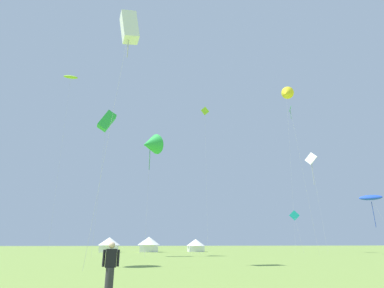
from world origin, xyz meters
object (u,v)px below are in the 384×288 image
(kite_white_box, at_px, (129,28))
(festival_tent_center, at_px, (149,244))
(kite_blue_parafoil, at_px, (371,198))
(person_spectator, at_px, (110,269))
(kite_green_box, at_px, (107,121))
(kite_yellow_delta, at_px, (286,93))
(kite_lime_diamond, at_px, (205,114))
(kite_white_diamond, at_px, (311,160))
(kite_lime_parafoil, at_px, (71,77))
(kite_cyan_diamond, at_px, (294,216))
(festival_tent_right, at_px, (196,245))
(festival_tent_left, at_px, (109,244))
(kite_green_delta, at_px, (150,144))
(kite_green_diamond, at_px, (292,117))

(kite_white_box, xyz_separation_m, festival_tent_center, (3.82, 40.23, -18.98))
(kite_blue_parafoil, height_order, person_spectator, kite_blue_parafoil)
(kite_green_box, distance_m, kite_yellow_delta, 44.49)
(kite_lime_diamond, bearing_deg, kite_white_diamond, -22.12)
(kite_yellow_delta, xyz_separation_m, kite_white_box, (-34.00, -34.87, -14.27))
(kite_green_box, relative_size, kite_blue_parafoil, 2.23)
(kite_white_diamond, distance_m, festival_tent_center, 36.03)
(kite_lime_parafoil, distance_m, kite_cyan_diamond, 51.79)
(festival_tent_right, bearing_deg, kite_yellow_delta, -14.57)
(kite_white_box, relative_size, person_spectator, 12.75)
(person_spectator, bearing_deg, kite_green_box, 98.59)
(kite_cyan_diamond, bearing_deg, festival_tent_left, 157.32)
(kite_cyan_diamond, bearing_deg, festival_tent_right, 138.30)
(kite_white_diamond, relative_size, kite_lime_diamond, 0.61)
(kite_green_box, bearing_deg, kite_blue_parafoil, -0.23)
(kite_lime_diamond, height_order, festival_tent_center, kite_lime_diamond)
(kite_blue_parafoil, bearing_deg, person_spectator, -139.98)
(festival_tent_center, height_order, festival_tent_right, festival_tent_center)
(kite_white_box, height_order, kite_blue_parafoil, kite_white_box)
(kite_lime_diamond, bearing_deg, kite_blue_parafoil, -41.18)
(kite_white_box, relative_size, festival_tent_right, 5.78)
(kite_cyan_diamond, bearing_deg, person_spectator, -125.24)
(kite_green_box, xyz_separation_m, person_spectator, (4.53, -29.98, -17.41))
(kite_blue_parafoil, bearing_deg, festival_tent_left, 150.62)
(kite_lime_diamond, xyz_separation_m, kite_blue_parafoil, (21.62, -18.92, -20.53))
(kite_green_delta, xyz_separation_m, kite_white_box, (-2.76, -18.37, 5.27))
(kite_yellow_delta, height_order, person_spectator, kite_yellow_delta)
(kite_green_box, xyz_separation_m, kite_green_diamond, (30.45, 3.29, 4.20))
(festival_tent_right, bearing_deg, kite_white_diamond, -29.19)
(kite_blue_parafoil, distance_m, festival_tent_center, 40.35)
(kite_yellow_delta, bearing_deg, kite_white_box, -134.28)
(kite_green_box, distance_m, kite_white_box, 18.18)
(kite_green_delta, height_order, kite_lime_parafoil, kite_lime_parafoil)
(kite_white_diamond, relative_size, kite_white_box, 0.85)
(kite_lime_parafoil, bearing_deg, festival_tent_left, 26.59)
(kite_green_box, relative_size, kite_yellow_delta, 0.54)
(festival_tent_center, bearing_deg, kite_blue_parafoil, -34.81)
(kite_green_diamond, bearing_deg, kite_yellow_delta, 62.97)
(kite_cyan_diamond, height_order, festival_tent_center, kite_cyan_diamond)
(kite_lime_parafoil, distance_m, festival_tent_center, 37.82)
(kite_yellow_delta, xyz_separation_m, kite_blue_parafoil, (2.50, -17.35, -26.57))
(festival_tent_left, bearing_deg, kite_white_diamond, -17.03)
(kite_green_delta, bearing_deg, kite_green_diamond, 6.16)
(kite_lime_diamond, height_order, kite_blue_parafoil, kite_lime_diamond)
(kite_lime_diamond, bearing_deg, festival_tent_right, 111.98)
(kite_yellow_delta, distance_m, kite_lime_parafoil, 47.97)
(kite_blue_parafoil, relative_size, person_spectator, 5.12)
(kite_green_delta, bearing_deg, kite_cyan_diamond, 17.92)
(kite_cyan_diamond, xyz_separation_m, festival_tent_right, (-15.19, 13.54, -4.86))
(kite_yellow_delta, distance_m, festival_tent_right, 39.70)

